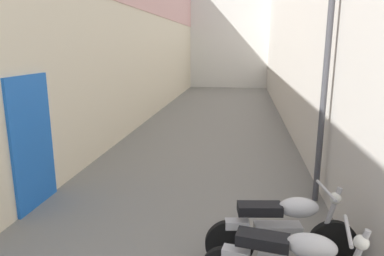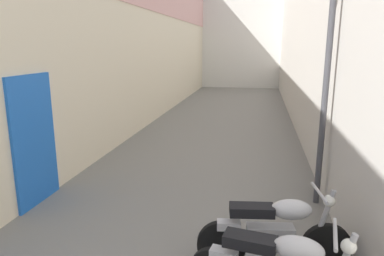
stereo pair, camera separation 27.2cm
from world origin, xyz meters
TOP-DOWN VIEW (x-y plane):
  - ground_plane at (0.00, 9.68)m, footprint 39.35×39.35m
  - building_left at (-2.64, 11.62)m, footprint 0.45×23.35m
  - building_right at (2.65, 11.67)m, footprint 0.45×23.35m
  - building_far_end at (0.00, 24.35)m, footprint 7.89×2.00m
  - motorcycle_fifth at (1.51, 4.43)m, footprint 1.84×0.58m
  - street_lamp at (2.20, 6.47)m, footprint 0.79×0.18m

SIDE VIEW (x-z plane):
  - ground_plane at x=0.00m, z-range 0.00..0.00m
  - motorcycle_fifth at x=1.51m, z-range -0.02..1.02m
  - street_lamp at x=2.20m, z-range 0.39..4.68m
  - building_right at x=2.65m, z-range 0.00..5.49m
  - building_far_end at x=0.00m, z-range 0.00..6.15m
  - building_left at x=-2.64m, z-range 0.03..6.82m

